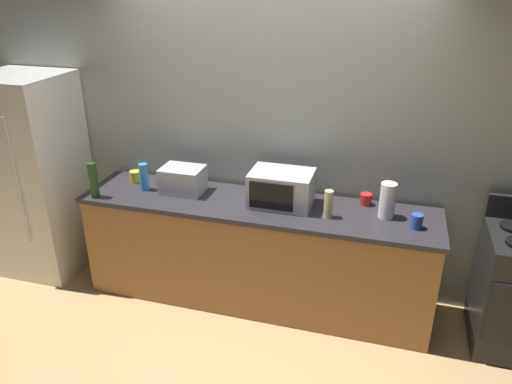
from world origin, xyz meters
TOP-DOWN VIEW (x-y plane):
  - ground_plane at (0.00, 0.00)m, footprint 8.00×8.00m
  - back_wall at (0.00, 0.81)m, footprint 6.40×0.10m
  - counter_run at (0.00, 0.40)m, footprint 2.84×0.64m
  - refrigerator at (-2.05, 0.40)m, footprint 0.72×0.73m
  - microwave at (0.19, 0.45)m, footprint 0.48×0.35m
  - toaster_oven at (-0.64, 0.46)m, footprint 0.34×0.26m
  - paper_towel_roll at (0.99, 0.45)m, footprint 0.12×0.12m
  - bottle_spray_cleaner at (-0.97, 0.41)m, footprint 0.07×0.07m
  - bottle_wine at (-1.28, 0.16)m, footprint 0.07×0.07m
  - bottle_vinegar at (0.58, 0.33)m, footprint 0.07×0.07m
  - mug_yellow at (-1.13, 0.54)m, footprint 0.09×0.09m
  - mug_blue at (1.20, 0.33)m, footprint 0.08×0.08m
  - mug_red at (0.83, 0.62)m, footprint 0.09×0.09m

SIDE VIEW (x-z plane):
  - ground_plane at x=0.00m, z-range 0.00..0.00m
  - counter_run at x=0.00m, z-range 0.00..0.90m
  - refrigerator at x=-2.05m, z-range 0.00..1.80m
  - mug_red at x=0.83m, z-range 0.90..0.99m
  - mug_yellow at x=-1.13m, z-range 0.90..1.00m
  - mug_blue at x=1.20m, z-range 0.90..1.01m
  - toaster_oven at x=-0.64m, z-range 0.90..1.11m
  - bottle_vinegar at x=0.58m, z-range 0.90..1.11m
  - bottle_spray_cleaner at x=-0.97m, z-range 0.90..1.13m
  - microwave at x=0.19m, z-range 0.90..1.17m
  - paper_towel_roll at x=0.99m, z-range 0.90..1.17m
  - bottle_wine at x=-1.28m, z-range 0.90..1.19m
  - back_wall at x=0.00m, z-range 0.00..2.70m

